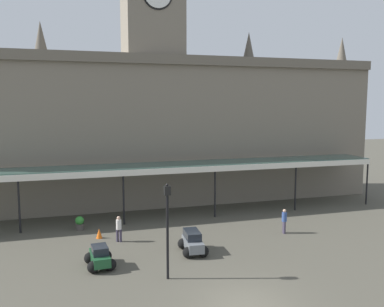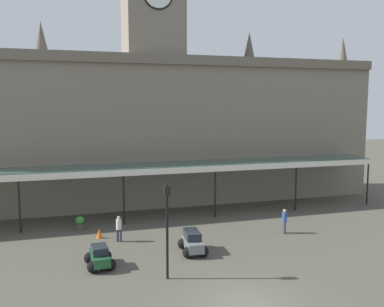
% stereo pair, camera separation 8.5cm
% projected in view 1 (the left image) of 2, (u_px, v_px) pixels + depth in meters
% --- Properties ---
extents(ground_plane, '(140.00, 140.00, 0.00)m').
position_uv_depth(ground_plane, '(246.00, 305.00, 17.99)').
color(ground_plane, '#504C41').
extents(station_building, '(40.36, 5.86, 21.35)m').
position_uv_depth(station_building, '(153.00, 122.00, 36.30)').
color(station_building, slate).
rests_on(station_building, ground).
extents(entrance_canopy, '(35.32, 3.26, 4.09)m').
position_uv_depth(entrance_canopy, '(167.00, 166.00, 31.78)').
color(entrance_canopy, '#38564C').
rests_on(entrance_canopy, ground).
extents(car_green_sedan, '(1.62, 2.11, 1.19)m').
position_uv_depth(car_green_sedan, '(100.00, 258.00, 22.08)').
color(car_green_sedan, '#1E512D').
rests_on(car_green_sedan, ground).
extents(car_grey_estate, '(1.65, 2.31, 1.27)m').
position_uv_depth(car_grey_estate, '(193.00, 243.00, 24.27)').
color(car_grey_estate, slate).
rests_on(car_grey_estate, ground).
extents(pedestrian_near_entrance, '(0.34, 0.38, 1.67)m').
position_uv_depth(pedestrian_near_entrance, '(284.00, 220.00, 27.87)').
color(pedestrian_near_entrance, '#3F384C').
rests_on(pedestrian_near_entrance, ground).
extents(pedestrian_crossing_forecourt, '(0.36, 0.34, 1.67)m').
position_uv_depth(pedestrian_crossing_forecourt, '(119.00, 228.00, 26.12)').
color(pedestrian_crossing_forecourt, '#3F384C').
rests_on(pedestrian_crossing_forecourt, ground).
extents(victorian_lamppost, '(0.30, 0.30, 4.87)m').
position_uv_depth(victorian_lamppost, '(167.00, 220.00, 20.30)').
color(victorian_lamppost, black).
rests_on(victorian_lamppost, ground).
extents(traffic_cone, '(0.40, 0.40, 0.64)m').
position_uv_depth(traffic_cone, '(99.00, 233.00, 26.89)').
color(traffic_cone, orange).
rests_on(traffic_cone, ground).
extents(planter_near_kerb, '(0.60, 0.60, 0.96)m').
position_uv_depth(planter_near_kerb, '(80.00, 223.00, 28.68)').
color(planter_near_kerb, '#47423D').
rests_on(planter_near_kerb, ground).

